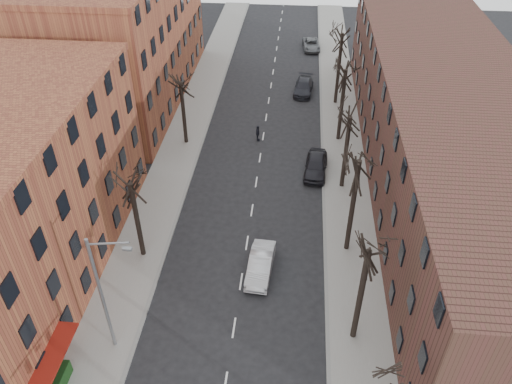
# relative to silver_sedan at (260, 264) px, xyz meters

# --- Properties ---
(sidewalk_left) EXTENTS (4.00, 90.00, 0.15)m
(sidewalk_left) POSITION_rel_silver_sedan_xyz_m (-9.29, 17.96, -0.69)
(sidewalk_left) COLOR gray
(sidewalk_left) RESTS_ON ground
(sidewalk_right) EXTENTS (4.00, 90.00, 0.15)m
(sidewalk_right) POSITION_rel_silver_sedan_xyz_m (6.71, 17.96, -0.69)
(sidewalk_right) COLOR gray
(sidewalk_right) RESTS_ON ground
(building_left_far) EXTENTS (12.00, 28.00, 14.00)m
(building_left_far) POSITION_rel_silver_sedan_xyz_m (-17.29, 26.96, 6.23)
(building_left_far) COLOR brown
(building_left_far) RESTS_ON ground
(building_right) EXTENTS (12.00, 50.00, 10.00)m
(building_right) POSITION_rel_silver_sedan_xyz_m (14.71, 12.96, 4.23)
(building_right) COLOR #4B2823
(building_right) RESTS_ON ground
(tree_right_b) EXTENTS (5.20, 5.20, 10.80)m
(tree_right_b) POSITION_rel_silver_sedan_xyz_m (6.31, -5.04, -0.77)
(tree_right_b) COLOR black
(tree_right_b) RESTS_ON ground
(tree_right_c) EXTENTS (5.20, 5.20, 11.60)m
(tree_right_c) POSITION_rel_silver_sedan_xyz_m (6.31, 2.96, -0.77)
(tree_right_c) COLOR black
(tree_right_c) RESTS_ON ground
(tree_right_d) EXTENTS (5.20, 5.20, 10.00)m
(tree_right_d) POSITION_rel_silver_sedan_xyz_m (6.31, 10.96, -0.77)
(tree_right_d) COLOR black
(tree_right_d) RESTS_ON ground
(tree_right_e) EXTENTS (5.20, 5.20, 10.80)m
(tree_right_e) POSITION_rel_silver_sedan_xyz_m (6.31, 18.96, -0.77)
(tree_right_e) COLOR black
(tree_right_e) RESTS_ON ground
(tree_right_f) EXTENTS (5.20, 5.20, 11.60)m
(tree_right_f) POSITION_rel_silver_sedan_xyz_m (6.31, 26.96, -0.77)
(tree_right_f) COLOR black
(tree_right_f) RESTS_ON ground
(tree_left_a) EXTENTS (5.20, 5.20, 9.50)m
(tree_left_a) POSITION_rel_silver_sedan_xyz_m (-8.89, 0.96, -0.77)
(tree_left_a) COLOR black
(tree_left_a) RESTS_ON ground
(tree_left_b) EXTENTS (5.20, 5.20, 9.50)m
(tree_left_b) POSITION_rel_silver_sedan_xyz_m (-8.89, 16.96, -0.77)
(tree_left_b) COLOR black
(tree_left_b) RESTS_ON ground
(streetlight) EXTENTS (2.45, 0.22, 9.03)m
(streetlight) POSITION_rel_silver_sedan_xyz_m (-8.32, -7.04, 4.25)
(streetlight) COLOR slate
(streetlight) RESTS_ON ground
(silver_sedan) EXTENTS (1.96, 4.77, 1.53)m
(silver_sedan) POSITION_rel_silver_sedan_xyz_m (0.00, 0.00, 0.00)
(silver_sedan) COLOR #BBBDC3
(silver_sedan) RESTS_ON ground
(parked_car_near) EXTENTS (2.38, 5.08, 1.68)m
(parked_car_near) POSITION_rel_silver_sedan_xyz_m (4.01, 12.90, 0.07)
(parked_car_near) COLOR black
(parked_car_near) RESTS_ON ground
(parked_car_mid) EXTENTS (2.48, 5.18, 1.46)m
(parked_car_mid) POSITION_rel_silver_sedan_xyz_m (2.64, 29.40, -0.04)
(parked_car_mid) COLOR black
(parked_car_mid) RESTS_ON ground
(parked_car_far) EXTENTS (2.65, 4.97, 1.33)m
(parked_car_far) POSITION_rel_silver_sedan_xyz_m (3.52, 43.06, -0.10)
(parked_car_far) COLOR #56595D
(parked_car_far) RESTS_ON ground
(pedestrian_crossing) EXTENTS (0.56, 1.04, 1.68)m
(pedestrian_crossing) POSITION_rel_silver_sedan_xyz_m (-1.79, 18.07, 0.07)
(pedestrian_crossing) COLOR black
(pedestrian_crossing) RESTS_ON ground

